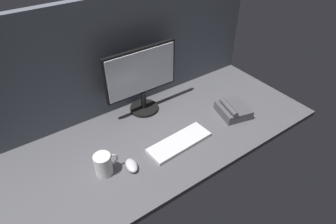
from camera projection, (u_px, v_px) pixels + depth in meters
The scene contains 7 objects.
ground_plane at pixel (163, 133), 165.99cm from camera, with size 180.00×80.00×3.00cm, color #515156.
cubicle_wall_back at pixel (127, 53), 167.76cm from camera, with size 180.00×5.00×69.56cm.
monitor at pixel (142, 77), 167.60cm from camera, with size 46.83×18.00×41.91cm.
keyboard at pixel (179, 142), 156.39cm from camera, with size 37.00×13.00×2.00cm, color silver.
mouse at pixel (132, 165), 142.34cm from camera, with size 5.60×9.60×3.40cm, color silver.
mug_ceramic_white at pixel (104, 164), 137.44cm from camera, with size 12.39×8.51×11.70cm.
desk_phone at pixel (233, 110), 176.06cm from camera, with size 21.14×22.59×8.80cm.
Camera 1 is at (-68.28, -102.26, 110.74)cm, focal length 30.25 mm.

